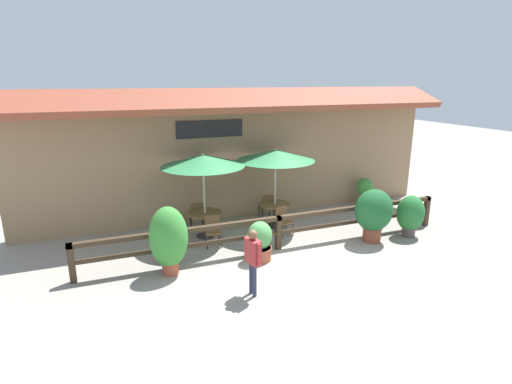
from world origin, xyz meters
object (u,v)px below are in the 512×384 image
dining_table_middle (275,208)px  potted_plant_small_flowering (374,212)px  dining_table_near (205,217)px  chair_near_wallside (197,214)px  potted_plant_corner_fern (260,241)px  chair_middle_streetside (283,219)px  potted_plant_entrance_palm (410,214)px  chair_middle_wallside (267,205)px  chair_near_streetside (213,229)px  pedestrian (253,254)px  patio_umbrella_near (203,160)px  patio_umbrella_middle (276,155)px  potted_plant_tall_tropical (364,190)px  potted_plant_broad_leaf (169,239)px

dining_table_middle → potted_plant_small_flowering: bearing=-45.3°
dining_table_near → chair_near_wallside: 0.75m
chair_near_wallside → potted_plant_corner_fern: (0.97, -2.81, 0.03)m
chair_middle_streetside → potted_plant_entrance_palm: size_ratio=0.68×
chair_middle_wallside → potted_plant_entrance_palm: (3.34, -2.92, 0.20)m
chair_near_streetside → pedestrian: bearing=-80.6°
potted_plant_entrance_palm → patio_umbrella_near: bearing=159.1°
patio_umbrella_middle → pedestrian: size_ratio=1.67×
dining_table_near → pedestrian: bearing=-88.1°
chair_near_wallside → chair_near_streetside: bearing=101.4°
dining_table_middle → potted_plant_tall_tropical: size_ratio=0.96×
patio_umbrella_near → chair_near_wallside: patio_umbrella_near is taller
dining_table_near → potted_plant_tall_tropical: potted_plant_tall_tropical is taller
patio_umbrella_near → chair_near_streetside: 1.95m
chair_near_wallside → potted_plant_small_flowering: (4.43, -2.83, 0.40)m
patio_umbrella_near → potted_plant_corner_fern: (0.90, -2.07, -1.78)m
chair_near_wallside → patio_umbrella_middle: patio_umbrella_middle is taller
chair_middle_wallside → potted_plant_small_flowering: potted_plant_small_flowering is taller
chair_near_wallside → dining_table_middle: bearing=170.7°
potted_plant_small_flowering → chair_middle_wallside: bearing=125.9°
patio_umbrella_near → potted_plant_small_flowering: (4.35, -2.09, -1.41)m
potted_plant_broad_leaf → pedestrian: size_ratio=1.12×
potted_plant_broad_leaf → potted_plant_tall_tropical: potted_plant_broad_leaf is taller
chair_middle_streetside → chair_near_wallside: bearing=137.9°
potted_plant_tall_tropical → pedestrian: size_ratio=0.68×
chair_middle_streetside → potted_plant_broad_leaf: bearing=-169.6°
patio_umbrella_near → potted_plant_tall_tropical: 6.50m
patio_umbrella_middle → potted_plant_entrance_palm: size_ratio=2.01×
chair_middle_streetside → potted_plant_broad_leaf: (-3.57, -1.31, 0.43)m
patio_umbrella_near → patio_umbrella_middle: (2.25, 0.03, 0.00)m
dining_table_middle → chair_near_streetside: bearing=-160.9°
dining_table_middle → pedestrian: bearing=-120.2°
chair_near_wallside → dining_table_middle: chair_near_wallside is taller
pedestrian → chair_near_streetside: bearing=-9.0°
potted_plant_small_flowering → dining_table_near: bearing=154.4°
patio_umbrella_near → dining_table_near: patio_umbrella_near is taller
chair_near_streetside → potted_plant_tall_tropical: bearing=22.1°
chair_near_wallside → dining_table_middle: (2.32, -0.70, 0.12)m
chair_near_wallside → potted_plant_broad_leaf: bearing=72.3°
patio_umbrella_near → patio_umbrella_middle: size_ratio=1.00×
patio_umbrella_middle → chair_middle_streetside: (-0.05, -0.73, -1.81)m
patio_umbrella_middle → potted_plant_corner_fern: (-1.35, -2.11, -1.78)m
patio_umbrella_near → pedestrian: bearing=-88.1°
chair_middle_streetside → potted_plant_corner_fern: (-1.30, -1.38, 0.03)m
pedestrian → chair_near_wallside: bearing=-8.3°
potted_plant_small_flowering → pedestrian: 4.51m
chair_middle_streetside → potted_plant_tall_tropical: 4.31m
dining_table_middle → pedestrian: pedestrian is taller
chair_near_streetside → pedestrian: pedestrian is taller
dining_table_near → potted_plant_corner_fern: 2.26m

